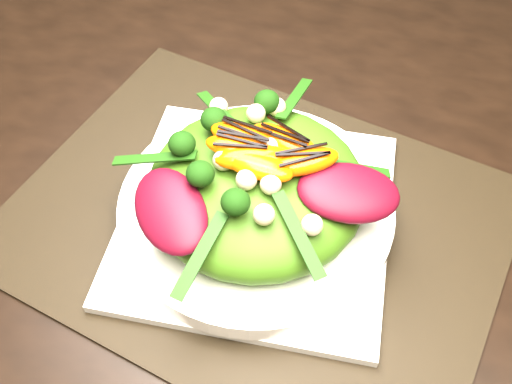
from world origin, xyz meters
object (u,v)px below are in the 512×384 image
(dining_table, at_px, (412,214))
(plate_base, at_px, (256,217))
(lettuce_mound, at_px, (256,187))
(placemat, at_px, (256,221))
(salad_bowl, at_px, (256,208))
(orange_segment, at_px, (256,135))

(dining_table, distance_m, plate_base, 0.17)
(lettuce_mound, bearing_deg, dining_table, 26.10)
(plate_base, height_order, lettuce_mound, lettuce_mound)
(placemat, distance_m, salad_bowl, 0.02)
(dining_table, relative_size, placemat, 3.43)
(orange_segment, bearing_deg, lettuce_mound, -73.39)
(plate_base, bearing_deg, placemat, 165.96)
(placemat, bearing_deg, lettuce_mound, -26.57)
(dining_table, distance_m, salad_bowl, 0.17)
(dining_table, height_order, salad_bowl, dining_table)
(lettuce_mound, bearing_deg, placemat, 153.43)
(dining_table, height_order, lettuce_mound, dining_table)
(dining_table, xyz_separation_m, orange_segment, (-0.16, -0.05, 0.12))
(placemat, height_order, salad_bowl, salad_bowl)
(salad_bowl, bearing_deg, dining_table, 26.10)
(salad_bowl, height_order, lettuce_mound, lettuce_mound)
(orange_segment, bearing_deg, dining_table, 17.14)
(dining_table, relative_size, plate_base, 6.24)
(salad_bowl, relative_size, orange_segment, 4.06)
(dining_table, bearing_deg, placemat, -153.90)
(placemat, bearing_deg, orange_segment, 106.61)
(dining_table, distance_m, placemat, 0.17)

